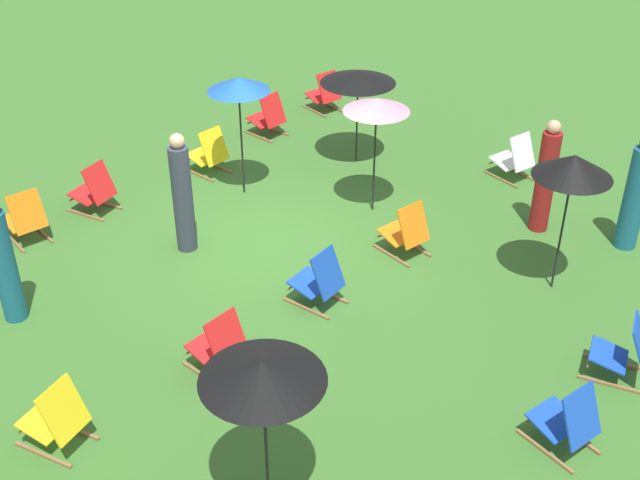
{
  "coord_description": "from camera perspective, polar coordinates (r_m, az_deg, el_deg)",
  "views": [
    {
      "loc": [
        7.21,
        7.43,
        6.42
      ],
      "look_at": [
        0.0,
        1.2,
        0.5
      ],
      "focal_mm": 45.15,
      "sensor_mm": 36.0,
      "label": 1
    }
  ],
  "objects": [
    {
      "name": "deckchair_6",
      "position": [
        11.73,
        6.09,
        0.58
      ],
      "size": [
        0.6,
        0.83,
        0.83
      ],
      "rotation": [
        0.0,
        0.0,
        -0.17
      ],
      "color": "olive",
      "rests_on": "ground"
    },
    {
      "name": "umbrella_0",
      "position": [
        6.97,
        -4.11,
        -9.29
      ],
      "size": [
        1.13,
        1.13,
        1.95
      ],
      "color": "black",
      "rests_on": "ground"
    },
    {
      "name": "person_1",
      "position": [
        12.51,
        15.69,
        4.18
      ],
      "size": [
        0.29,
        0.29,
        1.8
      ],
      "rotation": [
        0.0,
        0.0,
        4.71
      ],
      "color": "maroon",
      "rests_on": "ground"
    },
    {
      "name": "person_2",
      "position": [
        12.48,
        21.45,
        2.95
      ],
      "size": [
        0.33,
        0.33,
        1.8
      ],
      "rotation": [
        0.0,
        0.0,
        3.16
      ],
      "color": "#195972",
      "rests_on": "ground"
    },
    {
      "name": "deckchair_1",
      "position": [
        13.24,
        -15.73,
        3.38
      ],
      "size": [
        0.64,
        0.85,
        0.83
      ],
      "rotation": [
        0.0,
        0.0,
        0.23
      ],
      "color": "olive",
      "rests_on": "ground"
    },
    {
      "name": "person_3",
      "position": [
        10.85,
        -21.52,
        -1.45
      ],
      "size": [
        0.37,
        0.37,
        1.79
      ],
      "rotation": [
        0.0,
        0.0,
        3.42
      ],
      "color": "#195972",
      "rests_on": "ground"
    },
    {
      "name": "deckchair_9",
      "position": [
        12.77,
        -20.16,
        1.44
      ],
      "size": [
        0.59,
        0.83,
        0.83
      ],
      "rotation": [
        0.0,
        0.0,
        -0.16
      ],
      "color": "olive",
      "rests_on": "ground"
    },
    {
      "name": "person_0",
      "position": [
        11.71,
        -9.73,
        3.12
      ],
      "size": [
        0.41,
        0.41,
        1.85
      ],
      "rotation": [
        0.0,
        0.0,
        0.71
      ],
      "color": "#333847",
      "rests_on": "ground"
    },
    {
      "name": "deckchair_4",
      "position": [
        14.17,
        13.62,
        5.62
      ],
      "size": [
        0.63,
        0.84,
        0.83
      ],
      "rotation": [
        0.0,
        0.0,
        -0.22
      ],
      "color": "olive",
      "rests_on": "ground"
    },
    {
      "name": "umbrella_4",
      "position": [
        12.75,
        -5.81,
        10.9
      ],
      "size": [
        0.98,
        0.98,
        2.02
      ],
      "color": "black",
      "rests_on": "ground"
    },
    {
      "name": "deckchair_7",
      "position": [
        9.01,
        17.13,
        -12.17
      ],
      "size": [
        0.63,
        0.84,
        0.83
      ],
      "rotation": [
        0.0,
        0.0,
        -0.21
      ],
      "color": "olive",
      "rests_on": "ground"
    },
    {
      "name": "umbrella_2",
      "position": [
        10.69,
        17.54,
        5.0
      ],
      "size": [
        1.02,
        1.02,
        2.01
      ],
      "color": "black",
      "rests_on": "ground"
    },
    {
      "name": "deckchair_2",
      "position": [
        9.61,
        -7.16,
        -7.48
      ],
      "size": [
        0.48,
        0.76,
        0.83
      ],
      "rotation": [
        0.0,
        0.0,
        0.0
      ],
      "color": "olive",
      "rests_on": "ground"
    },
    {
      "name": "deckchair_11",
      "position": [
        10.62,
        -0.08,
        -2.9
      ],
      "size": [
        0.53,
        0.8,
        0.83
      ],
      "rotation": [
        0.0,
        0.0,
        0.08
      ],
      "color": "olive",
      "rests_on": "ground"
    },
    {
      "name": "umbrella_3",
      "position": [
        12.22,
        4.03,
        9.51
      ],
      "size": [
        1.02,
        1.02,
        1.9
      ],
      "color": "black",
      "rests_on": "ground"
    },
    {
      "name": "deckchair_3",
      "position": [
        10.1,
        20.74,
        -7.43
      ],
      "size": [
        0.68,
        0.87,
        0.83
      ],
      "rotation": [
        0.0,
        0.0,
        0.31
      ],
      "color": "olive",
      "rests_on": "ground"
    },
    {
      "name": "umbrella_1",
      "position": [
        13.91,
        2.72,
        11.46
      ],
      "size": [
        1.3,
        1.3,
        1.69
      ],
      "color": "black",
      "rests_on": "ground"
    },
    {
      "name": "deckchair_12",
      "position": [
        16.52,
        0.33,
        10.35
      ],
      "size": [
        0.61,
        0.83,
        0.83
      ],
      "rotation": [
        0.0,
        0.0,
        -0.18
      ],
      "color": "olive",
      "rests_on": "ground"
    },
    {
      "name": "deckchair_13",
      "position": [
        15.43,
        -3.72,
        8.69
      ],
      "size": [
        0.49,
        0.77,
        0.83
      ],
      "rotation": [
        0.0,
        0.0,
        -0.02
      ],
      "color": "olive",
      "rests_on": "ground"
    },
    {
      "name": "deckchair_14",
      "position": [
        9.08,
        -18.22,
        -11.95
      ],
      "size": [
        0.65,
        0.86,
        0.83
      ],
      "rotation": [
        0.0,
        0.0,
        0.25
      ],
      "color": "olive",
      "rests_on": "ground"
    },
    {
      "name": "deckchair_5",
      "position": [
        14.09,
        -7.88,
        6.1
      ],
      "size": [
        0.48,
        0.76,
        0.83
      ],
      "rotation": [
        0.0,
        0.0,
        -0.0
      ],
      "color": "olive",
      "rests_on": "ground"
    },
    {
      "name": "ground_plane",
      "position": [
        12.19,
        -4.27,
        -0.05
      ],
      "size": [
        40.0,
        40.0,
        0.0
      ],
      "primitive_type": "plane",
      "color": "#386B28"
    }
  ]
}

